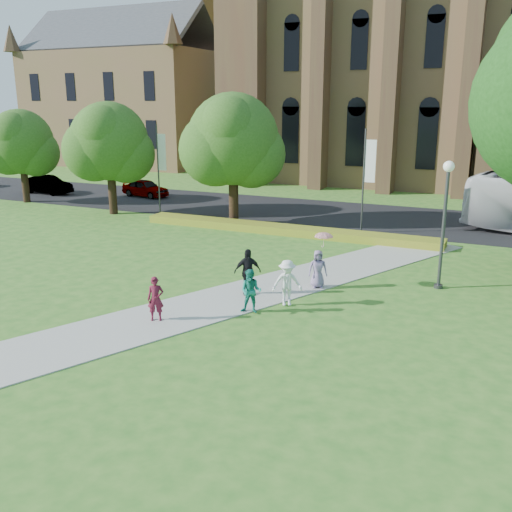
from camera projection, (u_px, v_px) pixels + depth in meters
The scene contains 19 objects.
ground at pixel (203, 312), 20.94m from camera, with size 160.00×160.00×0.00m, color #2E6C20.
road at pixel (350, 216), 38.50m from camera, with size 160.00×10.00×0.02m, color black.
footpath at pixel (216, 303), 21.82m from camera, with size 3.20×30.00×0.04m, color #B2B2A8.
flower_hedge at pixel (285, 230), 33.27m from camera, with size 18.00×1.40×0.45m, color gold.
building_west at pixel (128, 86), 68.98m from camera, with size 22.00×14.00×18.30m.
streetlamp at pixel (445, 210), 22.79m from camera, with size 0.44×0.44×5.24m.
street_tree_0 at pixel (109, 142), 37.95m from camera, with size 5.20×5.20×7.50m.
street_tree_1 at pixel (233, 140), 34.70m from camera, with size 5.60×5.60×8.05m.
street_tree_2 at pixel (21, 142), 42.51m from camera, with size 4.80×4.80×6.95m.
banner_pole_0 at pixel (366, 175), 32.55m from camera, with size 0.70×0.10×6.00m.
banner_pole_1 at pixel (159, 164), 38.15m from camera, with size 0.70×0.10×6.00m.
car_0 at pixel (145, 188), 45.87m from camera, with size 1.65×4.11×1.40m, color gray.
car_1 at pixel (48, 185), 47.37m from camera, with size 1.55×4.46×1.47m, color gray.
pedestrian_0 at pixel (156, 299), 19.88m from camera, with size 0.58×0.38×1.58m, color #5B1426.
pedestrian_1 at pixel (251, 291), 20.59m from camera, with size 0.79×0.62×1.63m, color #197E6A.
pedestrian_2 at pixel (287, 283), 21.35m from camera, with size 1.13×0.65×1.75m, color white.
pedestrian_3 at pixel (247, 272), 22.55m from camera, with size 1.09×0.45×1.86m, color black.
pedestrian_4 at pixel (318, 269), 23.42m from camera, with size 0.77×0.50×1.58m, color gray.
parasol at pixel (324, 242), 23.14m from camera, with size 0.75×0.75×0.66m, color #CA8E97.
Camera 1 is at (9.91, -17.09, 7.51)m, focal length 40.00 mm.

